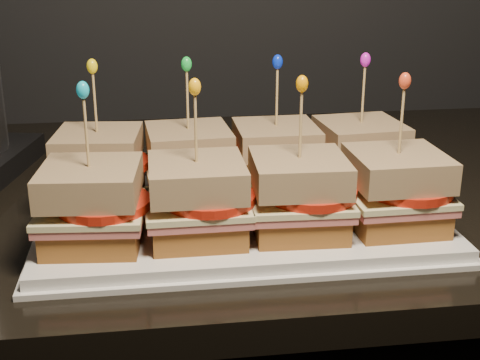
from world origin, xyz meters
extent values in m
cube|color=black|center=(0.17, 1.66, 0.91)|extent=(2.50, 0.71, 0.04)
cube|color=white|center=(-0.15, 1.50, 0.93)|extent=(0.44, 0.27, 0.02)
cube|color=white|center=(-0.15, 1.50, 0.93)|extent=(0.45, 0.28, 0.01)
cube|color=brown|center=(-0.30, 1.57, 0.95)|extent=(0.10, 0.10, 0.03)
cube|color=#C3595A|center=(-0.30, 1.57, 0.97)|extent=(0.11, 0.11, 0.01)
cube|color=beige|center=(-0.30, 1.57, 0.98)|extent=(0.11, 0.11, 0.01)
cylinder|color=red|center=(-0.29, 1.56, 0.99)|extent=(0.09, 0.09, 0.01)
cube|color=#572F14|center=(-0.30, 1.57, 1.01)|extent=(0.10, 0.10, 0.03)
cylinder|color=tan|center=(-0.30, 1.57, 1.05)|extent=(0.00, 0.00, 0.09)
ellipsoid|color=yellow|center=(-0.30, 1.57, 1.10)|extent=(0.01, 0.01, 0.02)
cube|color=brown|center=(-0.20, 1.57, 0.95)|extent=(0.10, 0.10, 0.03)
cube|color=#C3595A|center=(-0.20, 1.57, 0.97)|extent=(0.11, 0.10, 0.01)
cube|color=beige|center=(-0.20, 1.57, 0.98)|extent=(0.11, 0.11, 0.01)
cylinder|color=red|center=(-0.19, 1.56, 0.99)|extent=(0.09, 0.09, 0.01)
cube|color=#572F14|center=(-0.20, 1.57, 1.01)|extent=(0.10, 0.10, 0.03)
cylinder|color=tan|center=(-0.20, 1.57, 1.05)|extent=(0.00, 0.00, 0.09)
ellipsoid|color=green|center=(-0.20, 1.57, 1.10)|extent=(0.01, 0.01, 0.02)
cube|color=brown|center=(-0.09, 1.57, 0.95)|extent=(0.09, 0.09, 0.03)
cube|color=#C3595A|center=(-0.09, 1.57, 0.97)|extent=(0.10, 0.10, 0.01)
cube|color=beige|center=(-0.09, 1.57, 0.98)|extent=(0.10, 0.10, 0.01)
cylinder|color=red|center=(-0.08, 1.56, 0.99)|extent=(0.09, 0.09, 0.01)
cube|color=#572F14|center=(-0.09, 1.57, 1.01)|extent=(0.09, 0.09, 0.03)
cylinder|color=tan|center=(-0.09, 1.57, 1.05)|extent=(0.00, 0.00, 0.09)
ellipsoid|color=#0A28CC|center=(-0.09, 1.57, 1.10)|extent=(0.01, 0.01, 0.02)
cube|color=brown|center=(0.01, 1.57, 0.95)|extent=(0.10, 0.10, 0.03)
cube|color=#C3595A|center=(0.01, 1.57, 0.97)|extent=(0.11, 0.11, 0.01)
cube|color=beige|center=(0.01, 1.57, 0.98)|extent=(0.11, 0.11, 0.01)
cylinder|color=red|center=(0.02, 1.56, 0.99)|extent=(0.09, 0.09, 0.01)
cube|color=#572F14|center=(0.01, 1.57, 1.01)|extent=(0.10, 0.10, 0.03)
cylinder|color=tan|center=(0.01, 1.57, 1.05)|extent=(0.00, 0.00, 0.09)
ellipsoid|color=#CD1AC2|center=(0.01, 1.57, 1.10)|extent=(0.01, 0.01, 0.02)
cube|color=brown|center=(-0.30, 1.44, 0.95)|extent=(0.10, 0.10, 0.03)
cube|color=#C3595A|center=(-0.30, 1.44, 0.97)|extent=(0.11, 0.11, 0.01)
cube|color=beige|center=(-0.30, 1.44, 0.98)|extent=(0.11, 0.11, 0.01)
cylinder|color=red|center=(-0.29, 1.44, 0.99)|extent=(0.09, 0.09, 0.01)
cube|color=#572F14|center=(-0.30, 1.44, 1.01)|extent=(0.10, 0.10, 0.03)
cylinder|color=tan|center=(-0.30, 1.44, 1.05)|extent=(0.00, 0.00, 0.09)
ellipsoid|color=#13A8C2|center=(-0.30, 1.44, 1.10)|extent=(0.01, 0.01, 0.02)
cube|color=brown|center=(-0.20, 1.44, 0.95)|extent=(0.09, 0.09, 0.03)
cube|color=#C3595A|center=(-0.20, 1.44, 0.97)|extent=(0.10, 0.10, 0.01)
cube|color=beige|center=(-0.20, 1.44, 0.98)|extent=(0.10, 0.10, 0.01)
cylinder|color=red|center=(-0.19, 1.44, 0.99)|extent=(0.09, 0.09, 0.01)
cube|color=#572F14|center=(-0.20, 1.44, 1.01)|extent=(0.09, 0.09, 0.03)
cylinder|color=tan|center=(-0.20, 1.44, 1.05)|extent=(0.00, 0.00, 0.09)
ellipsoid|color=#FDA90F|center=(-0.20, 1.44, 1.10)|extent=(0.01, 0.01, 0.02)
cube|color=brown|center=(-0.09, 1.44, 0.95)|extent=(0.10, 0.10, 0.03)
cube|color=#C3595A|center=(-0.09, 1.44, 0.97)|extent=(0.11, 0.10, 0.01)
cube|color=beige|center=(-0.09, 1.44, 0.98)|extent=(0.11, 0.10, 0.01)
cylinder|color=red|center=(-0.08, 1.44, 0.99)|extent=(0.09, 0.09, 0.01)
cube|color=#572F14|center=(-0.09, 1.44, 1.01)|extent=(0.10, 0.10, 0.03)
cylinder|color=tan|center=(-0.09, 1.44, 1.05)|extent=(0.00, 0.00, 0.09)
ellipsoid|color=#F69402|center=(-0.09, 1.44, 1.10)|extent=(0.01, 0.01, 0.02)
cube|color=brown|center=(0.01, 1.44, 0.95)|extent=(0.09, 0.09, 0.03)
cube|color=#C3595A|center=(0.01, 1.44, 0.97)|extent=(0.10, 0.10, 0.01)
cube|color=beige|center=(0.01, 1.44, 0.98)|extent=(0.11, 0.10, 0.01)
cylinder|color=red|center=(0.02, 1.44, 0.99)|extent=(0.09, 0.09, 0.01)
cube|color=#572F14|center=(0.01, 1.44, 1.01)|extent=(0.10, 0.10, 0.03)
cylinder|color=tan|center=(0.01, 1.44, 1.05)|extent=(0.00, 0.00, 0.09)
ellipsoid|color=#E74320|center=(0.01, 1.44, 1.10)|extent=(0.01, 0.01, 0.02)
camera|label=1|loc=(-0.24, 0.82, 1.23)|focal=50.00mm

